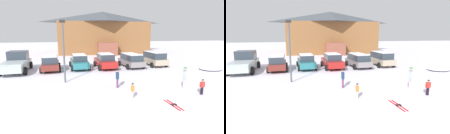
{
  "view_description": "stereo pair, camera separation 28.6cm",
  "coord_description": "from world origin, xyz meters",
  "views": [
    {
      "loc": [
        -4.75,
        -6.79,
        4.04
      ],
      "look_at": [
        -1.41,
        7.61,
        1.19
      ],
      "focal_mm": 28.0,
      "sensor_mm": 36.0,
      "label": 1
    },
    {
      "loc": [
        -4.47,
        -6.85,
        4.04
      ],
      "look_at": [
        -1.41,
        7.61,
        1.19
      ],
      "focal_mm": 28.0,
      "sensor_mm": 36.0,
      "label": 2
    }
  ],
  "objects": [
    {
      "name": "pair_of_skis",
      "position": [
        0.8,
        1.57,
        0.02
      ],
      "size": [
        0.36,
        1.63,
        0.08
      ],
      "color": "red",
      "rests_on": "ground"
    },
    {
      "name": "ski_lodge",
      "position": [
        1.91,
        30.85,
        4.31
      ],
      "size": [
        18.66,
        12.08,
        8.53
      ],
      "color": "brown",
      "rests_on": "ground"
    },
    {
      "name": "parked_teal_hatchback",
      "position": [
        -3.94,
        13.66,
        0.85
      ],
      "size": [
        2.35,
        4.88,
        1.68
      ],
      "color": "#28767D",
      "rests_on": "ground"
    },
    {
      "name": "skier_teen_in_navy_coat",
      "position": [
        -1.48,
        5.51,
        0.79
      ],
      "size": [
        0.24,
        0.52,
        1.41
      ],
      "color": "#6C355B",
      "rests_on": "ground"
    },
    {
      "name": "skier_child_in_orange_jacket",
      "position": [
        -1.13,
        3.1,
        0.56
      ],
      "size": [
        0.15,
        0.37,
        0.99
      ],
      "color": "#E0AEC9",
      "rests_on": "ground"
    },
    {
      "name": "parked_beige_suv",
      "position": [
        5.43,
        13.43,
        0.95
      ],
      "size": [
        2.34,
        4.28,
        1.78
      ],
      "color": "tan",
      "rests_on": "ground"
    },
    {
      "name": "parked_maroon_van",
      "position": [
        -7.06,
        13.14,
        0.9
      ],
      "size": [
        2.32,
        4.17,
        1.68
      ],
      "color": "maroon",
      "rests_on": "ground"
    },
    {
      "name": "skier_child_in_red_jacket",
      "position": [
        3.64,
        2.73,
        0.59
      ],
      "size": [
        0.39,
        0.16,
        1.05
      ],
      "color": "black",
      "rests_on": "ground"
    },
    {
      "name": "plowed_snow_pile",
      "position": [
        10.29,
        9.26,
        0.26
      ],
      "size": [
        2.58,
        2.07,
        0.51
      ],
      "primitive_type": "ellipsoid",
      "color": "silver",
      "rests_on": "ground"
    },
    {
      "name": "lamp_post",
      "position": [
        -5.37,
        7.9,
        2.88
      ],
      "size": [
        0.44,
        0.24,
        5.08
      ],
      "color": "#515459",
      "rests_on": "ground"
    },
    {
      "name": "parked_red_sedan",
      "position": [
        -0.93,
        13.22,
        0.88
      ],
      "size": [
        2.38,
        4.64,
        1.76
      ],
      "color": "#AE1F1B",
      "rests_on": "ground"
    },
    {
      "name": "ground",
      "position": [
        0.0,
        0.0,
        0.0
      ],
      "size": [
        160.0,
        160.0,
        0.0
      ],
      "primitive_type": "plane",
      "color": "white"
    },
    {
      "name": "parked_grey_wagon",
      "position": [
        2.25,
        13.09,
        0.89
      ],
      "size": [
        2.49,
        4.42,
        1.65
      ],
      "color": "gray",
      "rests_on": "ground"
    },
    {
      "name": "pickup_truck",
      "position": [
        -10.51,
        13.48,
        1.0
      ],
      "size": [
        2.72,
        5.89,
        2.15
      ],
      "color": "#AFBEBB",
      "rests_on": "ground"
    },
    {
      "name": "skier_adult_in_blue_parka",
      "position": [
        3.14,
        3.97,
        0.94
      ],
      "size": [
        0.42,
        0.54,
        1.67
      ],
      "color": "beige",
      "rests_on": "ground"
    }
  ]
}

